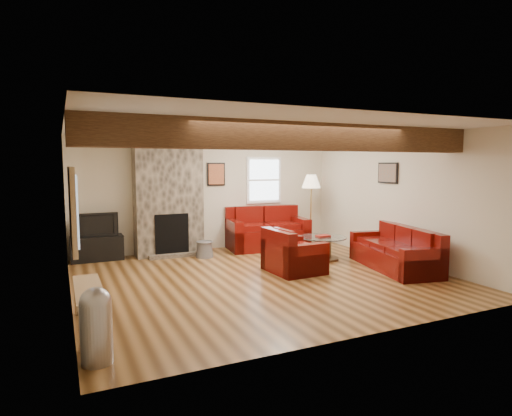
{
  "coord_description": "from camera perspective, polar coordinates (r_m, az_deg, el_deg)",
  "views": [
    {
      "loc": [
        -3.09,
        -6.45,
        1.93
      ],
      "look_at": [
        0.07,
        0.4,
        1.15
      ],
      "focal_mm": 30.0,
      "sensor_mm": 36.0,
      "label": 1
    }
  ],
  "objects": [
    {
      "name": "pedal_bin",
      "position": [
        4.55,
        -20.53,
        -14.46
      ],
      "size": [
        0.36,
        0.36,
        0.76
      ],
      "primitive_type": null,
      "rotation": [
        0.0,
        0.0,
        -0.21
      ],
      "color": "#9D9DA2",
      "rests_on": "floor"
    },
    {
      "name": "sofa_three",
      "position": [
        8.32,
        17.93,
        -5.11
      ],
      "size": [
        1.22,
        2.11,
        0.77
      ],
      "primitive_type": null,
      "rotation": [
        0.0,
        0.0,
        -1.78
      ],
      "color": "#490506",
      "rests_on": "floor"
    },
    {
      "name": "artwork_back",
      "position": [
        9.72,
        -5.33,
        4.51
      ],
      "size": [
        0.42,
        0.06,
        0.52
      ],
      "primitive_type": null,
      "color": "black",
      "rests_on": "room"
    },
    {
      "name": "ceiling_dome",
      "position": [
        8.38,
        3.74,
        9.37
      ],
      "size": [
        0.4,
        0.4,
        0.18
      ],
      "primitive_type": null,
      "color": "silver",
      "rests_on": "room"
    },
    {
      "name": "hatch_window",
      "position": [
        4.98,
        -23.18,
        -0.12
      ],
      "size": [
        0.08,
        1.0,
        0.9
      ],
      "primitive_type": null,
      "color": "tan",
      "rests_on": "room"
    },
    {
      "name": "armchair_red",
      "position": [
        7.72,
        5.1,
        -5.65
      ],
      "size": [
        0.89,
        1.01,
        0.78
      ],
      "primitive_type": null,
      "rotation": [
        0.0,
        0.0,
        1.62
      ],
      "color": "#490506",
      "rests_on": "floor"
    },
    {
      "name": "artwork_right",
      "position": [
        9.07,
        17.12,
        4.49
      ],
      "size": [
        0.06,
        0.55,
        0.42
      ],
      "primitive_type": null,
      "color": "black",
      "rests_on": "room"
    },
    {
      "name": "room",
      "position": [
        7.19,
        0.79,
        0.46
      ],
      "size": [
        8.0,
        8.0,
        8.0
      ],
      "color": "brown",
      "rests_on": "ground"
    },
    {
      "name": "back_window",
      "position": [
        10.19,
        1.07,
        3.75
      ],
      "size": [
        0.9,
        0.08,
        1.1
      ],
      "primitive_type": null,
      "color": "white",
      "rests_on": "room"
    },
    {
      "name": "tv_cabinet",
      "position": [
        9.16,
        -20.42,
        -5.05
      ],
      "size": [
        1.0,
        0.4,
        0.5
      ],
      "primitive_type": "cube",
      "color": "black",
      "rests_on": "floor"
    },
    {
      "name": "coffee_table",
      "position": [
        8.8,
        8.89,
        -5.3
      ],
      "size": [
        0.95,
        0.95,
        0.5
      ],
      "color": "#412B15",
      "rests_on": "floor"
    },
    {
      "name": "floor_lamp",
      "position": [
        9.89,
        7.38,
        3.01
      ],
      "size": [
        0.43,
        0.43,
        1.69
      ],
      "color": "tan",
      "rests_on": "floor"
    },
    {
      "name": "pine_bench",
      "position": [
        5.49,
        -21.35,
        -12.39
      ],
      "size": [
        0.3,
        1.31,
        0.49
      ],
      "primitive_type": null,
      "color": "tan",
      "rests_on": "floor"
    },
    {
      "name": "loveseat",
      "position": [
        9.79,
        1.46,
        -2.67
      ],
      "size": [
        1.9,
        1.24,
        0.95
      ],
      "primitive_type": null,
      "rotation": [
        0.0,
        0.0,
        -0.13
      ],
      "color": "#490506",
      "rests_on": "floor"
    },
    {
      "name": "chimney_breast",
      "position": [
        9.21,
        -11.6,
        1.35
      ],
      "size": [
        1.4,
        0.67,
        2.5
      ],
      "color": "#36312A",
      "rests_on": "floor"
    },
    {
      "name": "television",
      "position": [
        9.09,
        -20.53,
        -2.05
      ],
      "size": [
        0.82,
        0.11,
        0.47
      ],
      "primitive_type": "imported",
      "color": "black",
      "rests_on": "tv_cabinet"
    },
    {
      "name": "oak_beam",
      "position": [
        6.06,
        5.98,
        9.45
      ],
      "size": [
        6.0,
        0.36,
        0.38
      ],
      "primitive_type": "cube",
      "color": "black",
      "rests_on": "room"
    },
    {
      "name": "coal_bucket",
      "position": [
        8.96,
        -6.86,
        -5.46
      ],
      "size": [
        0.37,
        0.37,
        0.34
      ],
      "primitive_type": null,
      "color": "slate",
      "rests_on": "floor"
    }
  ]
}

